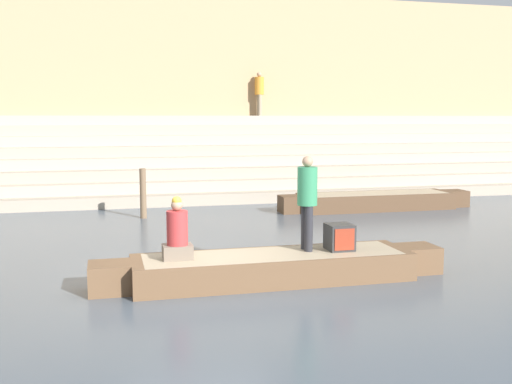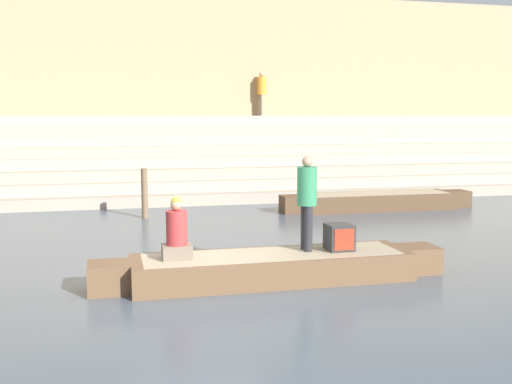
% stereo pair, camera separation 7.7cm
% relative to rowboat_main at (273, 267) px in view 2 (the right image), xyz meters
% --- Properties ---
extents(ground_plane, '(120.00, 120.00, 0.00)m').
position_rel_rowboat_main_xyz_m(ground_plane, '(-1.21, 0.13, -0.25)').
color(ground_plane, '#4C5660').
extents(ghat_steps, '(36.00, 4.66, 2.80)m').
position_rel_rowboat_main_xyz_m(ghat_steps, '(-1.21, 11.82, 0.74)').
color(ghat_steps, tan).
rests_on(ghat_steps, ground).
extents(back_wall, '(34.20, 1.28, 7.45)m').
position_rel_rowboat_main_xyz_m(back_wall, '(-1.21, 14.07, 3.45)').
color(back_wall, tan).
rests_on(back_wall, ground).
extents(rowboat_main, '(6.01, 1.32, 0.47)m').
position_rel_rowboat_main_xyz_m(rowboat_main, '(0.00, 0.00, 0.00)').
color(rowboat_main, brown).
rests_on(rowboat_main, ground).
extents(person_standing, '(0.34, 0.34, 1.62)m').
position_rel_rowboat_main_xyz_m(person_standing, '(0.63, 0.14, 1.15)').
color(person_standing, '#28282D').
rests_on(person_standing, rowboat_main).
extents(person_rowing, '(0.48, 0.37, 1.02)m').
position_rel_rowboat_main_xyz_m(person_rowing, '(-1.60, 0.05, 0.62)').
color(person_rowing, '#756656').
rests_on(person_rowing, rowboat_main).
extents(tv_set, '(0.43, 0.46, 0.45)m').
position_rel_rowboat_main_xyz_m(tv_set, '(1.19, 0.03, 0.44)').
color(tv_set, '#2D2D2D').
rests_on(tv_set, rowboat_main).
extents(moored_boat_shore, '(5.95, 1.25, 0.49)m').
position_rel_rowboat_main_xyz_m(moored_boat_shore, '(5.13, 6.89, 0.01)').
color(moored_boat_shore, brown).
rests_on(moored_boat_shore, ground).
extents(mooring_post, '(0.17, 0.17, 1.36)m').
position_rel_rowboat_main_xyz_m(mooring_post, '(-1.72, 6.96, 0.43)').
color(mooring_post, brown).
rests_on(mooring_post, ground).
extents(person_on_steps, '(0.35, 0.35, 1.67)m').
position_rel_rowboat_main_xyz_m(person_on_steps, '(3.14, 13.18, 3.51)').
color(person_on_steps, gray).
rests_on(person_on_steps, ghat_steps).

